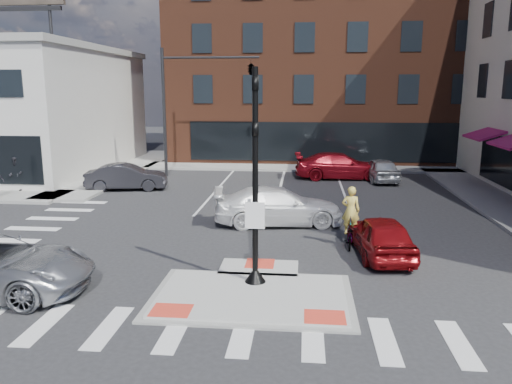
# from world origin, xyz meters

# --- Properties ---
(ground) EXTENTS (120.00, 120.00, 0.00)m
(ground) POSITION_xyz_m (0.00, 0.00, 0.00)
(ground) COLOR #28282B
(ground) RESTS_ON ground
(refuge_island) EXTENTS (5.40, 4.65, 0.13)m
(refuge_island) POSITION_xyz_m (0.00, -0.26, 0.05)
(refuge_island) COLOR gray
(refuge_island) RESTS_ON ground
(sidewalk_nw) EXTENTS (23.50, 20.50, 0.15)m
(sidewalk_nw) POSITION_xyz_m (-16.76, 15.29, 0.08)
(sidewalk_nw) COLOR gray
(sidewalk_nw) RESTS_ON ground
(sidewalk_n) EXTENTS (26.00, 3.00, 0.15)m
(sidewalk_n) POSITION_xyz_m (3.00, 22.00, 0.07)
(sidewalk_n) COLOR gray
(sidewalk_n) RESTS_ON ground
(building_n) EXTENTS (24.40, 18.40, 15.50)m
(building_n) POSITION_xyz_m (3.00, 31.99, 7.80)
(building_n) COLOR #562B1B
(building_n) RESTS_ON ground
(building_far_left) EXTENTS (10.00, 12.00, 10.00)m
(building_far_left) POSITION_xyz_m (-4.00, 52.00, 5.00)
(building_far_left) COLOR slate
(building_far_left) RESTS_ON ground
(building_far_right) EXTENTS (12.00, 12.00, 12.00)m
(building_far_right) POSITION_xyz_m (9.00, 54.00, 6.00)
(building_far_right) COLOR brown
(building_far_right) RESTS_ON ground
(signal_pole) EXTENTS (0.60, 0.60, 5.98)m
(signal_pole) POSITION_xyz_m (0.00, 0.40, 2.36)
(signal_pole) COLOR black
(signal_pole) RESTS_ON refuge_island
(mast_arm_signal) EXTENTS (6.10, 2.24, 8.00)m
(mast_arm_signal) POSITION_xyz_m (-3.47, 18.00, 6.21)
(mast_arm_signal) COLOR black
(mast_arm_signal) RESTS_ON ground
(red_sedan) EXTENTS (2.07, 4.23, 1.39)m
(red_sedan) POSITION_xyz_m (3.94, 3.41, 0.70)
(red_sedan) COLOR maroon
(red_sedan) RESTS_ON ground
(white_pickup) EXTENTS (5.57, 2.93, 1.54)m
(white_pickup) POSITION_xyz_m (0.30, 7.09, 0.77)
(white_pickup) COLOR white
(white_pickup) RESTS_ON ground
(bg_car_dark) EXTENTS (4.62, 2.36, 1.45)m
(bg_car_dark) POSITION_xyz_m (-8.50, 13.50, 0.73)
(bg_car_dark) COLOR #26262B
(bg_car_dark) RESTS_ON ground
(bg_car_silver) EXTENTS (2.12, 4.34, 1.42)m
(bg_car_silver) POSITION_xyz_m (5.97, 17.59, 0.71)
(bg_car_silver) COLOR silver
(bg_car_silver) RESTS_ON ground
(bg_car_red) EXTENTS (5.70, 2.67, 1.61)m
(bg_car_red) POSITION_xyz_m (3.55, 18.19, 0.80)
(bg_car_red) COLOR maroon
(bg_car_red) RESTS_ON ground
(cyclist) EXTENTS (0.75, 1.77, 2.19)m
(cyclist) POSITION_xyz_m (3.00, 4.35, 0.74)
(cyclist) COLOR #3F3F44
(cyclist) RESTS_ON ground
(pedestrian_a) EXTENTS (1.14, 1.10, 1.85)m
(pedestrian_a) POSITION_xyz_m (-14.01, 12.00, 1.08)
(pedestrian_a) COLOR black
(pedestrian_a) RESTS_ON sidewalk_nw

